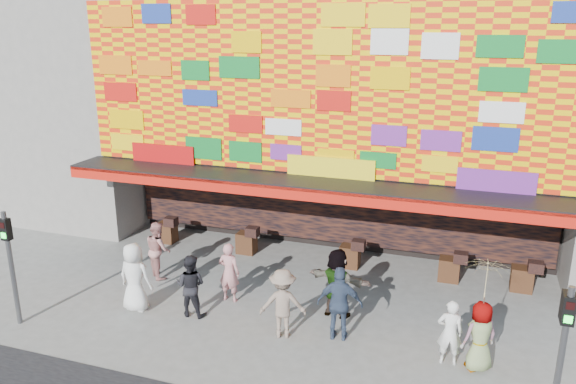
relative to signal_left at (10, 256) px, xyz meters
name	(u,v)px	position (x,y,z in m)	size (l,w,h in m)	color
ground	(268,335)	(6.20, 1.50, -1.86)	(90.00, 90.00, 0.00)	slate
shop_building	(349,86)	(6.20, 9.68, 3.37)	(15.20, 9.40, 10.00)	gray
neighbor_left	(42,57)	(-6.80, 9.50, 4.14)	(11.00, 8.00, 12.00)	gray
signal_left	(10,256)	(0.00, 0.00, 0.00)	(0.22, 0.20, 3.00)	#59595B
signal_right	(563,345)	(12.40, 0.00, 0.00)	(0.22, 0.20, 3.00)	#59595B
ped_a	(135,277)	(2.43, 1.59, -0.92)	(0.91, 0.60, 1.87)	white
ped_b	(229,272)	(4.57, 2.86, -1.02)	(0.61, 0.40, 1.68)	tan
ped_c	(191,285)	(3.95, 1.81, -1.03)	(0.81, 0.63, 1.67)	black
ped_d	(283,303)	(6.56, 1.60, -0.99)	(1.13, 0.65, 1.75)	gray
ped_e	(340,304)	(7.89, 1.91, -0.93)	(1.09, 0.46, 1.87)	#36455F
ped_f	(337,283)	(7.55, 2.99, -0.93)	(1.72, 0.55, 1.85)	gray
ped_g	(480,336)	(11.08, 1.68, -1.05)	(0.79, 0.51, 1.62)	gray
ped_h	(450,332)	(10.44, 1.71, -1.09)	(0.56, 0.37, 1.54)	white
ped_i	(158,249)	(1.92, 3.59, -1.00)	(0.84, 0.65, 1.73)	tan
parasol	(486,281)	(11.08, 1.68, 0.28)	(1.06, 1.08, 1.83)	#D6C687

